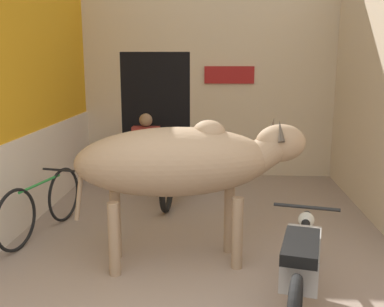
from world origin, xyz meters
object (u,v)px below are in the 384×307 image
(motorcycle_near, at_px, (301,264))
(shopkeeper_seated, at_px, (146,148))
(plastic_stool, at_px, (121,170))
(cow, at_px, (184,162))
(bicycle, at_px, (42,205))
(motorcycle_far, at_px, (176,170))

(motorcycle_near, relative_size, shopkeeper_seated, 1.67)
(motorcycle_near, relative_size, plastic_stool, 5.02)
(cow, bearing_deg, shopkeeper_seated, 106.49)
(bicycle, bearing_deg, shopkeeper_seated, 69.52)
(motorcycle_near, xyz_separation_m, motorcycle_far, (-1.31, 3.07, -0.01))
(cow, relative_size, motorcycle_near, 1.20)
(motorcycle_far, bearing_deg, motorcycle_near, -66.89)
(motorcycle_near, distance_m, plastic_stool, 4.52)
(cow, bearing_deg, motorcycle_near, -41.40)
(cow, xyz_separation_m, plastic_stool, (-1.31, 2.98, -0.84))
(cow, distance_m, bicycle, 1.97)
(motorcycle_far, distance_m, shopkeeper_seated, 0.97)
(cow, height_order, bicycle, cow)
(cow, xyz_separation_m, motorcycle_near, (1.01, -0.89, -0.62))
(motorcycle_near, height_order, plastic_stool, motorcycle_near)
(cow, bearing_deg, motorcycle_far, 97.83)
(cow, distance_m, shopkeeper_seated, 3.10)
(motorcycle_far, distance_m, plastic_stool, 1.31)
(cow, xyz_separation_m, bicycle, (-1.73, 0.65, -0.70))
(cow, relative_size, motorcycle_far, 1.20)
(motorcycle_far, relative_size, shopkeeper_seated, 1.68)
(motorcycle_near, bearing_deg, plastic_stool, 120.98)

